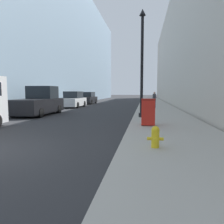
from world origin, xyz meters
The scene contains 10 objects.
sidewalk_right centered at (5.94, 18.00, 0.07)m, with size 3.79×60.00×0.14m.
building_left_glass centered at (-10.79, 26.00, 8.98)m, with size 12.00×60.00×17.95m.
building_right_stone centered at (13.94, 26.00, 7.11)m, with size 12.00×60.00×14.22m.
fire_hydrant centered at (5.08, 1.06, 0.46)m, with size 0.46×0.35×0.61m.
trash_bin centered at (4.93, 5.14, 0.78)m, with size 0.63×0.59×1.24m.
lamppost centered at (4.56, 8.37, 3.54)m, with size 0.38×0.38×6.42m.
pickup_truck centered at (-3.00, 10.00, 0.87)m, with size 2.21×4.92×2.12m.
parked_sedan_near centered at (-2.91, 17.70, 0.78)m, with size 1.84×4.22×1.71m.
parked_sedan_far centered at (-3.10, 24.19, 0.75)m, with size 1.96×4.39×1.64m.
pedestrian_on_sidewalk centered at (5.65, 16.18, 0.91)m, with size 0.31×0.20×1.53m.
Camera 1 is at (4.79, -5.09, 1.73)m, focal length 35.00 mm.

